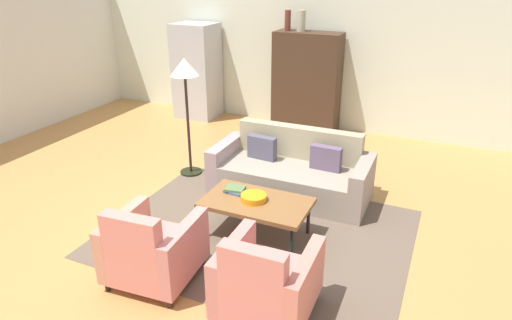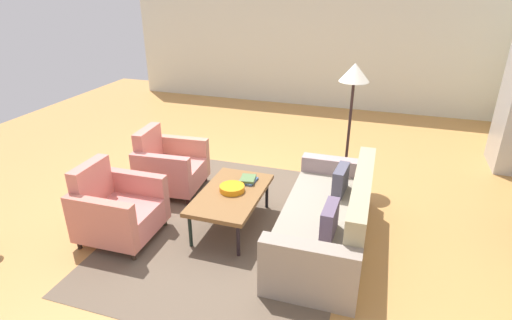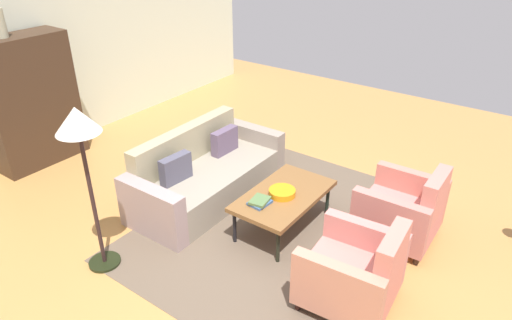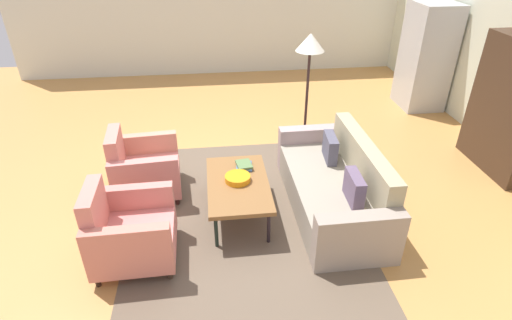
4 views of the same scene
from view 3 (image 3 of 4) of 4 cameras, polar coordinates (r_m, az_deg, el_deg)
name	(u,v)px [view 3 (image 3 of 4)]	position (r m, az deg, el deg)	size (l,w,h in m)	color
ground_plane	(264,258)	(4.92, 0.98, -12.04)	(11.40, 11.40, 0.00)	#BC8546
wall_back	(14,60)	(7.28, -27.78, 10.87)	(9.50, 0.12, 2.80)	silver
area_rug	(279,225)	(5.38, 2.87, -8.04)	(3.40, 2.60, 0.01)	brown
couch	(204,175)	(5.81, -6.49, -1.85)	(2.11, 0.92, 0.86)	gray
coffee_table	(284,197)	(5.12, 3.44, -4.54)	(1.20, 0.70, 0.45)	black
armchair_left	(357,274)	(4.32, 12.42, -13.61)	(0.86, 0.86, 0.88)	#391E1A
armchair_right	(405,212)	(5.24, 17.93, -6.12)	(0.82, 0.82, 0.88)	#292718
fruit_bowl	(282,192)	(5.06, 3.25, -4.02)	(0.29, 0.29, 0.07)	orange
book_stack	(260,202)	(4.91, 0.47, -5.16)	(0.24, 0.21, 0.06)	#3C5D8E
cabinet	(30,102)	(7.08, -26.14, 6.51)	(1.20, 0.51, 1.80)	#3F2B1D
floor_lamp	(80,136)	(4.36, -20.95, 2.77)	(0.40, 0.40, 1.72)	black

